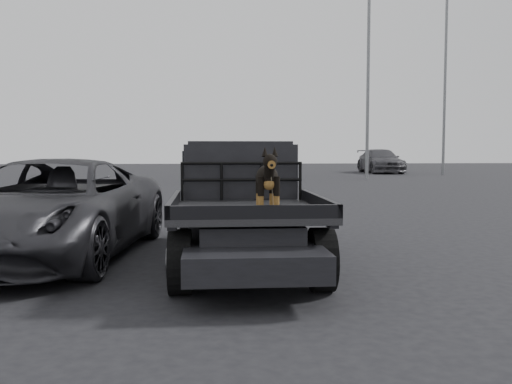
{
  "coord_description": "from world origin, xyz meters",
  "views": [
    {
      "loc": [
        -1.09,
        -6.91,
        1.68
      ],
      "look_at": [
        -0.56,
        -0.68,
        1.21
      ],
      "focal_mm": 40.0,
      "sensor_mm": 36.0,
      "label": 1
    }
  ],
  "objects": [
    {
      "name": "ground",
      "position": [
        0.0,
        0.0,
        0.0
      ],
      "size": [
        120.0,
        120.0,
        0.0
      ],
      "primitive_type": "plane",
      "color": "black",
      "rests_on": "ground"
    },
    {
      "name": "flatbed_ute",
      "position": [
        -0.59,
        1.34,
        0.46
      ],
      "size": [
        2.0,
        5.4,
        0.92
      ],
      "primitive_type": null,
      "color": "black",
      "rests_on": "ground"
    },
    {
      "name": "ute_cab",
      "position": [
        -0.59,
        2.29,
        1.36
      ],
      "size": [
        1.72,
        1.3,
        0.88
      ],
      "primitive_type": null,
      "color": "black",
      "rests_on": "flatbed_ute"
    },
    {
      "name": "headache_rack",
      "position": [
        -0.59,
        1.54,
        1.2
      ],
      "size": [
        1.8,
        0.08,
        0.55
      ],
      "primitive_type": null,
      "color": "black",
      "rests_on": "flatbed_ute"
    },
    {
      "name": "dog",
      "position": [
        -0.4,
        -0.33,
        1.29
      ],
      "size": [
        0.32,
        0.6,
        0.74
      ],
      "primitive_type": null,
      "color": "black",
      "rests_on": "flatbed_ute"
    },
    {
      "name": "parked_suv",
      "position": [
        -3.5,
        2.06,
        0.77
      ],
      "size": [
        3.17,
        5.77,
        1.53
      ],
      "primitive_type": "imported",
      "rotation": [
        0.0,
        0.0,
        -0.12
      ],
      "color": "#2B2A2F",
      "rests_on": "ground"
    },
    {
      "name": "distant_car_a",
      "position": [
        1.3,
        30.53,
        0.76
      ],
      "size": [
        1.87,
        4.71,
        1.52
      ],
      "primitive_type": "imported",
      "rotation": [
        0.0,
        0.0,
        0.06
      ],
      "color": "#4D4D52",
      "rests_on": "ground"
    },
    {
      "name": "distant_car_b",
      "position": [
        11.23,
        32.89,
        0.84
      ],
      "size": [
        2.46,
        5.83,
        1.68
      ],
      "primitive_type": "imported",
      "rotation": [
        0.0,
        0.0,
        -0.02
      ],
      "color": "#454449",
      "rests_on": "ground"
    },
    {
      "name": "floodlight_mid",
      "position": [
        7.81,
        24.36,
        7.71
      ],
      "size": [
        1.08,
        0.28,
        14.21
      ],
      "color": "slate",
      "rests_on": "ground"
    },
    {
      "name": "floodlight_far",
      "position": [
        14.43,
        29.55,
        8.17
      ],
      "size": [
        1.08,
        0.28,
        15.12
      ],
      "color": "slate",
      "rests_on": "ground"
    }
  ]
}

